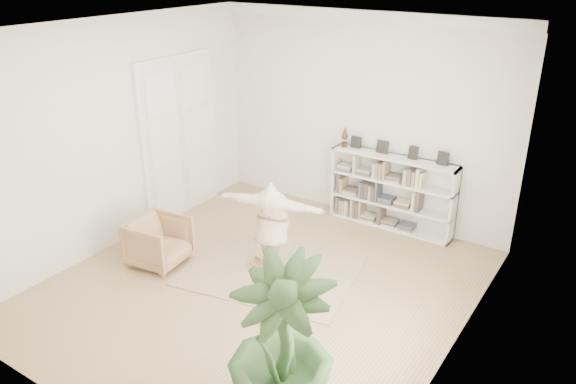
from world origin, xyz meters
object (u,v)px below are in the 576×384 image
object	(u,v)px
armchair	(159,241)
rocker_board	(272,266)
person	(272,223)
bookshelf	(392,193)
houseplant	(281,347)

from	to	relation	value
armchair	rocker_board	size ratio (longest dim) A/B	1.65
rocker_board	person	xyz separation A→B (m)	(-0.00, -0.00, 0.73)
rocker_board	person	distance (m)	0.73
bookshelf	houseplant	world-z (taller)	houseplant
armchair	rocker_board	bearing A→B (deg)	-70.23
person	houseplant	xyz separation A→B (m)	(1.79, -2.39, 0.14)
bookshelf	houseplant	distance (m)	4.84
armchair	houseplant	size ratio (longest dim) A/B	0.44
armchair	person	xyz separation A→B (m)	(1.57, 0.79, 0.42)
bookshelf	rocker_board	world-z (taller)	bookshelf
bookshelf	armchair	distance (m)	3.98
bookshelf	rocker_board	size ratio (longest dim) A/B	4.43
person	houseplant	world-z (taller)	houseplant
person	houseplant	size ratio (longest dim) A/B	0.89
bookshelf	armchair	xyz separation A→B (m)	(-2.44, -3.14, -0.26)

